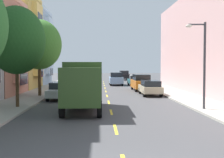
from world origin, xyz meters
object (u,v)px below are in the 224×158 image
object	(u,v)px
street_tree_second	(17,40)
parked_suv_burgundy	(80,76)
parked_suv_orange	(141,82)
parked_hatchback_teal	(135,81)
parked_wagon_champagne	(150,87)
moving_sky_sedan	(116,79)
street_tree_third	(39,45)
parked_wagon_silver	(60,90)
delivery_box_truck	(84,83)
street_lamp	(202,58)
parked_pickup_red	(71,82)
parked_suv_black	(124,75)

from	to	relation	value
street_tree_second	parked_suv_burgundy	xyz separation A→B (m)	(2.01, 34.88, -3.71)
parked_suv_orange	parked_hatchback_teal	world-z (taller)	parked_suv_orange
parked_wagon_champagne	moving_sky_sedan	distance (m)	15.68
street_tree_second	street_tree_third	size ratio (longest dim) A/B	0.96
street_tree_third	parked_wagon_silver	size ratio (longest dim) A/B	1.53
street_tree_third	parked_hatchback_teal	world-z (taller)	street_tree_third
parked_hatchback_teal	parked_wagon_silver	xyz separation A→B (m)	(-8.71, -17.00, 0.05)
parked_suv_orange	delivery_box_truck	bearing A→B (deg)	-111.90
street_tree_third	street_tree_second	bearing A→B (deg)	-90.00
street_tree_third	street_lamp	size ratio (longest dim) A/B	1.27
parked_suv_orange	street_lamp	bearing A→B (deg)	-83.81
street_tree_second	parked_wagon_champagne	xyz separation A→B (m)	(10.72, 8.51, -3.89)
street_tree_second	delivery_box_truck	world-z (taller)	street_tree_second
parked_wagon_silver	moving_sky_sedan	size ratio (longest dim) A/B	0.98
street_tree_second	parked_hatchback_teal	size ratio (longest dim) A/B	1.70
street_tree_second	parked_pickup_red	size ratio (longest dim) A/B	1.30
moving_sky_sedan	street_lamp	bearing A→B (deg)	-80.83
street_tree_second	parked_wagon_silver	xyz separation A→B (m)	(2.19, 5.57, -3.89)
moving_sky_sedan	street_tree_third	bearing A→B (deg)	-116.51
street_tree_second	parked_suv_black	xyz separation A→B (m)	(10.78, 40.26, -3.71)
street_tree_second	parked_suv_orange	distance (m)	18.03
moving_sky_sedan	parked_suv_orange	bearing A→B (deg)	-76.24
parked_pickup_red	parked_suv_black	xyz separation A→B (m)	(8.84, 22.66, 0.16)
parked_suv_orange	parked_wagon_silver	bearing A→B (deg)	-134.74
street_lamp	parked_suv_burgundy	size ratio (longest dim) A/B	1.17
parked_suv_black	parked_wagon_champagne	xyz separation A→B (m)	(-0.06, -31.75, -0.18)
parked_pickup_red	parked_suv_black	distance (m)	24.32
moving_sky_sedan	parked_suv_burgundy	bearing A→B (deg)	119.60
parked_hatchback_teal	parked_suv_black	world-z (taller)	parked_suv_black
parked_hatchback_teal	parked_wagon_silver	size ratio (longest dim) A/B	0.86
parked_hatchback_teal	street_lamp	bearing A→B (deg)	-86.61
parked_suv_orange	parked_suv_black	distance (m)	26.18
parked_pickup_red	parked_suv_orange	bearing A→B (deg)	-22.06
street_tree_third	parked_suv_burgundy	world-z (taller)	street_tree_third
parked_suv_orange	parked_hatchback_teal	bearing A→B (deg)	88.18
parked_pickup_red	street_lamp	bearing A→B (deg)	-61.55
delivery_box_truck	parked_wagon_silver	distance (m)	6.98
street_lamp	parked_suv_orange	distance (m)	15.93
street_tree_third	parked_suv_orange	world-z (taller)	street_tree_third
parked_pickup_red	parked_suv_black	world-z (taller)	parked_suv_black
parked_suv_orange	parked_hatchback_teal	size ratio (longest dim) A/B	1.20
street_tree_third	delivery_box_truck	distance (m)	10.11
parked_pickup_red	parked_wagon_champagne	size ratio (longest dim) A/B	1.12
parked_pickup_red	parked_wagon_champagne	bearing A→B (deg)	-46.01
parked_suv_orange	parked_wagon_champagne	xyz separation A→B (m)	(0.09, -5.57, -0.18)
parked_wagon_silver	parked_suv_black	world-z (taller)	parked_suv_black
parked_hatchback_teal	parked_wagon_silver	world-z (taller)	same
street_tree_second	parked_suv_black	bearing A→B (deg)	75.01
parked_suv_orange	moving_sky_sedan	world-z (taller)	same
delivery_box_truck	parked_suv_burgundy	world-z (taller)	delivery_box_truck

